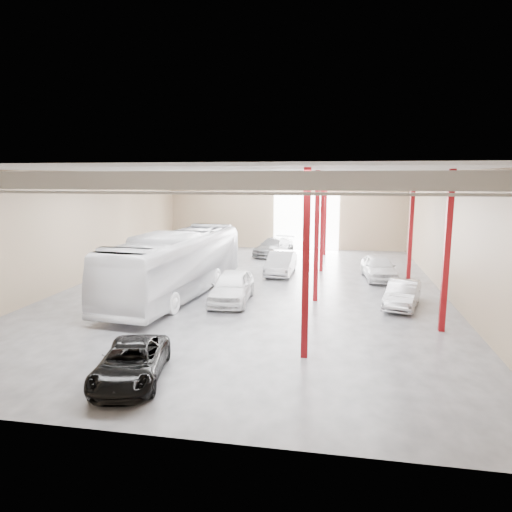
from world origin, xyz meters
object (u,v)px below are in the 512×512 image
(coach_bus, at_px, (177,264))
(car_row_c, at_px, (274,247))
(car_right_far, at_px, (379,267))
(car_row_a, at_px, (232,286))
(black_sedan, at_px, (131,363))
(car_row_b, at_px, (281,263))
(car_right_near, at_px, (402,294))

(coach_bus, xyz_separation_m, car_row_c, (3.53, 14.19, -1.08))
(coach_bus, distance_m, car_right_far, 13.23)
(car_row_c, bearing_deg, car_row_a, -73.37)
(black_sedan, relative_size, car_row_b, 0.92)
(coach_bus, height_order, car_row_b, coach_bus)
(coach_bus, relative_size, car_row_a, 2.66)
(black_sedan, relative_size, car_row_c, 0.86)
(black_sedan, relative_size, car_row_a, 0.89)
(car_row_b, relative_size, car_right_far, 1.02)
(car_row_a, bearing_deg, car_row_c, 86.95)
(car_right_near, bearing_deg, car_row_a, -160.97)
(coach_bus, distance_m, car_row_b, 8.47)
(black_sedan, bearing_deg, car_row_a, 71.89)
(car_row_b, height_order, car_row_c, car_row_b)
(car_row_c, xyz_separation_m, car_right_far, (8.08, -7.93, 0.05))
(car_right_near, distance_m, car_right_far, 6.48)
(coach_bus, xyz_separation_m, black_sedan, (2.29, -10.81, -1.21))
(black_sedan, xyz_separation_m, car_row_a, (1.08, 10.00, 0.23))
(coach_bus, relative_size, black_sedan, 2.97)
(coach_bus, relative_size, car_row_c, 2.54)
(coach_bus, height_order, car_right_near, coach_bus)
(car_row_c, relative_size, car_right_near, 1.25)
(car_row_c, xyz_separation_m, car_right_near, (8.76, -14.38, -0.07))
(car_row_c, bearing_deg, coach_bus, -86.72)
(black_sedan, height_order, car_row_a, car_row_a)
(coach_bus, distance_m, car_right_near, 12.34)
(car_row_b, relative_size, car_row_c, 0.93)
(car_row_a, relative_size, car_row_c, 0.96)
(coach_bus, xyz_separation_m, car_right_far, (11.61, 6.26, -1.03))
(coach_bus, distance_m, car_row_c, 14.66)
(car_right_near, bearing_deg, car_right_far, 110.99)
(car_right_far, bearing_deg, car_row_a, -145.51)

